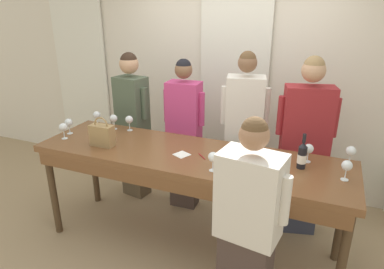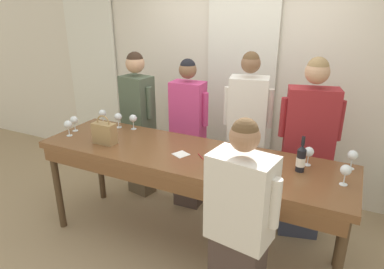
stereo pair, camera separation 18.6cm
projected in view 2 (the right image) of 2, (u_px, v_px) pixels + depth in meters
The scene contains 23 objects.
ground_plane at pixel (188, 244), 3.44m from camera, with size 18.00×18.00×0.00m, color tan.
wall_back at pixel (242, 79), 4.16m from camera, with size 12.00×0.06×2.80m.
curtain_panel_left at pixel (93, 69), 5.07m from camera, with size 0.84×0.03×2.69m.
curtain_panel_center at pixel (240, 84), 4.13m from camera, with size 0.84×0.03×2.69m.
tasting_bar at pixel (187, 163), 3.09m from camera, with size 2.86×0.81×1.00m.
wine_bottle at pixel (301, 159), 2.71m from camera, with size 0.07×0.07×0.30m.
handbag at pixel (104, 133), 3.25m from camera, with size 0.22×0.11×0.28m.
wine_glass_front_left at pixel (346, 170), 2.50m from camera, with size 0.08×0.08×0.16m.
wine_glass_front_mid at pixel (118, 117), 3.67m from camera, with size 0.08×0.08×0.16m.
wine_glass_front_right at pixel (102, 113), 3.79m from camera, with size 0.08×0.08×0.16m.
wine_glass_center_left at pixel (68, 125), 3.44m from camera, with size 0.08×0.08×0.16m.
wine_glass_center_mid at pixel (74, 120), 3.57m from camera, with size 0.08×0.08×0.16m.
wine_glass_center_right at pixel (353, 156), 2.74m from camera, with size 0.08×0.08×0.16m.
wine_glass_back_left at pixel (309, 152), 2.80m from camera, with size 0.08×0.08×0.16m.
wine_glass_back_mid at pixel (210, 158), 2.70m from camera, with size 0.08×0.08×0.16m.
wine_glass_back_right at pixel (133, 119), 3.62m from camera, with size 0.08×0.08×0.16m.
napkin at pixel (181, 154), 3.04m from camera, with size 0.16×0.16×0.00m.
pen at pixel (201, 157), 2.99m from camera, with size 0.10×0.09×0.01m.
guest_olive_jacket at pixel (139, 123), 4.07m from camera, with size 0.46×0.30×1.76m.
guest_pink_top at pixel (188, 134), 3.81m from camera, with size 0.47×0.24×1.73m.
guest_cream_sweater at pixel (246, 140), 3.52m from camera, with size 0.49×0.33×1.84m.
guest_striped_shirt at pixel (307, 150), 3.27m from camera, with size 0.57×0.33×1.83m.
host_pouring at pixel (239, 231), 2.31m from camera, with size 0.53×0.32×1.62m.
Camera 2 is at (1.27, -2.51, 2.26)m, focal length 32.00 mm.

